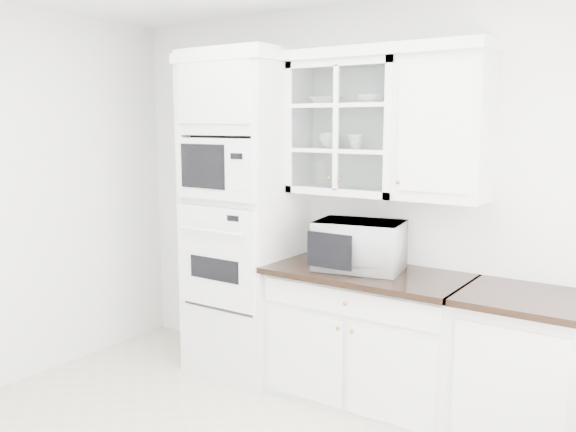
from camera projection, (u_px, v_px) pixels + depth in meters
The scene contains 12 objects.
room_shell at pixel (238, 143), 3.23m from camera, with size 4.00×3.50×2.70m.
oven_column at pixel (244, 216), 4.54m from camera, with size 0.76×0.68×2.40m.
base_cabinet_run at pixel (368, 336), 4.10m from camera, with size 1.32×0.67×0.92m.
extra_base_cabinet at pixel (522, 370), 3.54m from camera, with size 0.72×0.67×0.92m.
upper_cabinet_glass at pixel (348, 128), 4.14m from camera, with size 0.80×0.33×0.90m.
upper_cabinet_solid at pixel (444, 129), 3.77m from camera, with size 0.55×0.33×0.90m, color white.
crown_molding at pixel (334, 55), 4.11m from camera, with size 2.14×0.38×0.07m, color white.
countertop_microwave at pixel (360, 245), 4.04m from camera, with size 0.56×0.47×0.32m, color white.
bowl_a at pixel (326, 101), 4.20m from camera, with size 0.22×0.22×0.05m, color white.
bowl_b at pixel (372, 99), 4.00m from camera, with size 0.19×0.19×0.06m, color white.
cup_a at pixel (330, 140), 4.24m from camera, with size 0.14×0.14×0.11m, color white.
cup_b at pixel (356, 142), 4.10m from camera, with size 0.11×0.11×0.10m, color white.
Camera 1 is at (2.06, -2.10, 1.89)m, focal length 38.00 mm.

